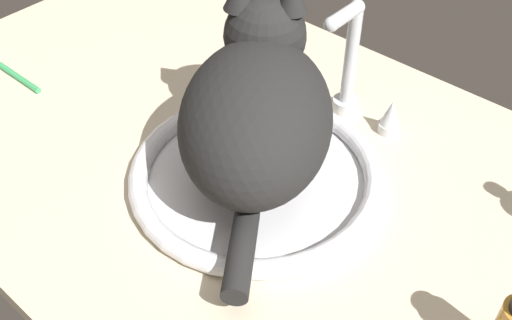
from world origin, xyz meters
The scene contains 5 objects.
countertop centered at (0.00, 0.00, 1.50)cm, with size 123.50×72.50×3.00cm, color beige.
sink_basin centered at (4.98, -2.67, 4.19)cm, with size 35.40×35.40×2.70cm.
faucet centered at (4.98, 18.20, 10.29)cm, with size 19.37×9.21×19.31cm.
cat centered at (3.75, -0.94, 14.88)cm, with size 32.55×36.59×22.10cm.
toothbrush centered at (-44.60, -11.11, 3.62)cm, with size 17.34×1.24×1.70cm.
Camera 1 is at (44.58, -47.65, 63.13)cm, focal length 42.34 mm.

